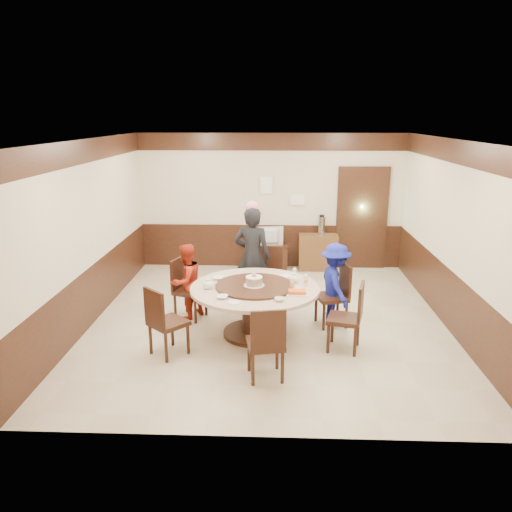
{
  "coord_description": "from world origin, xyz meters",
  "views": [
    {
      "loc": [
        0.09,
        -7.36,
        3.14
      ],
      "look_at": [
        -0.19,
        -0.15,
        1.1
      ],
      "focal_mm": 35.0,
      "sensor_mm": 36.0,
      "label": 1
    }
  ],
  "objects_px": {
    "banquet_table": "(255,301)",
    "television": "(267,237)",
    "person_blue": "(335,284)",
    "tv_stand": "(267,258)",
    "birthday_cake": "(254,281)",
    "thermos": "(322,226)",
    "side_cabinet": "(318,252)",
    "person_standing": "(252,257)",
    "shrimp_platter": "(297,293)",
    "person_red": "(186,281)"
  },
  "relations": [
    {
      "from": "shrimp_platter",
      "to": "side_cabinet",
      "type": "bearing_deg",
      "value": 80.82
    },
    {
      "from": "birthday_cake",
      "to": "shrimp_platter",
      "type": "bearing_deg",
      "value": -23.29
    },
    {
      "from": "person_blue",
      "to": "thermos",
      "type": "xyz_separation_m",
      "value": [
        0.03,
        2.84,
        0.3
      ]
    },
    {
      "from": "person_standing",
      "to": "television",
      "type": "height_order",
      "value": "person_standing"
    },
    {
      "from": "banquet_table",
      "to": "person_standing",
      "type": "height_order",
      "value": "person_standing"
    },
    {
      "from": "person_red",
      "to": "person_blue",
      "type": "distance_m",
      "value": 2.33
    },
    {
      "from": "banquet_table",
      "to": "television",
      "type": "bearing_deg",
      "value": 87.94
    },
    {
      "from": "birthday_cake",
      "to": "side_cabinet",
      "type": "height_order",
      "value": "birthday_cake"
    },
    {
      "from": "television",
      "to": "thermos",
      "type": "relative_size",
      "value": 1.83
    },
    {
      "from": "television",
      "to": "side_cabinet",
      "type": "xyz_separation_m",
      "value": [
        1.07,
        0.03,
        -0.33
      ]
    },
    {
      "from": "side_cabinet",
      "to": "thermos",
      "type": "distance_m",
      "value": 0.57
    },
    {
      "from": "person_red",
      "to": "television",
      "type": "distance_m",
      "value": 2.95
    },
    {
      "from": "person_standing",
      "to": "side_cabinet",
      "type": "bearing_deg",
      "value": -108.86
    },
    {
      "from": "birthday_cake",
      "to": "tv_stand",
      "type": "distance_m",
      "value": 3.39
    },
    {
      "from": "banquet_table",
      "to": "tv_stand",
      "type": "height_order",
      "value": "banquet_table"
    },
    {
      "from": "birthday_cake",
      "to": "shrimp_platter",
      "type": "xyz_separation_m",
      "value": [
        0.61,
        -0.26,
        -0.07
      ]
    },
    {
      "from": "person_standing",
      "to": "tv_stand",
      "type": "bearing_deg",
      "value": -83.42
    },
    {
      "from": "person_blue",
      "to": "tv_stand",
      "type": "distance_m",
      "value": 3.05
    },
    {
      "from": "shrimp_platter",
      "to": "banquet_table",
      "type": "bearing_deg",
      "value": 153.44
    },
    {
      "from": "birthday_cake",
      "to": "thermos",
      "type": "distance_m",
      "value": 3.59
    },
    {
      "from": "person_blue",
      "to": "tv_stand",
      "type": "xyz_separation_m",
      "value": [
        -1.1,
        2.81,
        -0.39
      ]
    },
    {
      "from": "birthday_cake",
      "to": "shrimp_platter",
      "type": "height_order",
      "value": "birthday_cake"
    },
    {
      "from": "birthday_cake",
      "to": "thermos",
      "type": "height_order",
      "value": "thermos"
    },
    {
      "from": "shrimp_platter",
      "to": "tv_stand",
      "type": "height_order",
      "value": "shrimp_platter"
    },
    {
      "from": "side_cabinet",
      "to": "thermos",
      "type": "xyz_separation_m",
      "value": [
        0.06,
        0.0,
        0.56
      ]
    },
    {
      "from": "thermos",
      "to": "side_cabinet",
      "type": "bearing_deg",
      "value": 180.0
    },
    {
      "from": "banquet_table",
      "to": "television",
      "type": "relative_size",
      "value": 2.69
    },
    {
      "from": "banquet_table",
      "to": "person_blue",
      "type": "relative_size",
      "value": 1.46
    },
    {
      "from": "person_blue",
      "to": "person_red",
      "type": "bearing_deg",
      "value": 74.6
    },
    {
      "from": "person_standing",
      "to": "side_cabinet",
      "type": "xyz_separation_m",
      "value": [
        1.28,
        2.1,
        -0.48
      ]
    },
    {
      "from": "shrimp_platter",
      "to": "birthday_cake",
      "type": "bearing_deg",
      "value": 156.71
    },
    {
      "from": "tv_stand",
      "to": "person_red",
      "type": "bearing_deg",
      "value": -114.67
    },
    {
      "from": "person_blue",
      "to": "birthday_cake",
      "type": "relative_size",
      "value": 4.31
    },
    {
      "from": "person_red",
      "to": "thermos",
      "type": "relative_size",
      "value": 3.19
    },
    {
      "from": "banquet_table",
      "to": "person_standing",
      "type": "xyz_separation_m",
      "value": [
        -0.09,
        1.23,
        0.32
      ]
    },
    {
      "from": "birthday_cake",
      "to": "television",
      "type": "xyz_separation_m",
      "value": [
        0.13,
        3.34,
        -0.15
      ]
    },
    {
      "from": "banquet_table",
      "to": "tv_stand",
      "type": "relative_size",
      "value": 2.2
    },
    {
      "from": "person_blue",
      "to": "television",
      "type": "bearing_deg",
      "value": 9.22
    },
    {
      "from": "birthday_cake",
      "to": "tv_stand",
      "type": "height_order",
      "value": "birthday_cake"
    },
    {
      "from": "banquet_table",
      "to": "tv_stand",
      "type": "xyz_separation_m",
      "value": [
        0.12,
        3.3,
        -0.28
      ]
    },
    {
      "from": "person_blue",
      "to": "banquet_table",
      "type": "bearing_deg",
      "value": 99.66
    },
    {
      "from": "banquet_table",
      "to": "side_cabinet",
      "type": "height_order",
      "value": "banquet_table"
    },
    {
      "from": "shrimp_platter",
      "to": "tv_stand",
      "type": "relative_size",
      "value": 0.35
    },
    {
      "from": "person_blue",
      "to": "birthday_cake",
      "type": "bearing_deg",
      "value": 100.99
    },
    {
      "from": "banquet_table",
      "to": "person_blue",
      "type": "height_order",
      "value": "person_blue"
    },
    {
      "from": "person_standing",
      "to": "television",
      "type": "distance_m",
      "value": 2.09
    },
    {
      "from": "person_standing",
      "to": "person_red",
      "type": "height_order",
      "value": "person_standing"
    },
    {
      "from": "person_blue",
      "to": "television",
      "type": "distance_m",
      "value": 3.02
    },
    {
      "from": "side_cabinet",
      "to": "person_red",
      "type": "bearing_deg",
      "value": -130.29
    },
    {
      "from": "birthday_cake",
      "to": "side_cabinet",
      "type": "distance_m",
      "value": 3.6
    }
  ]
}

